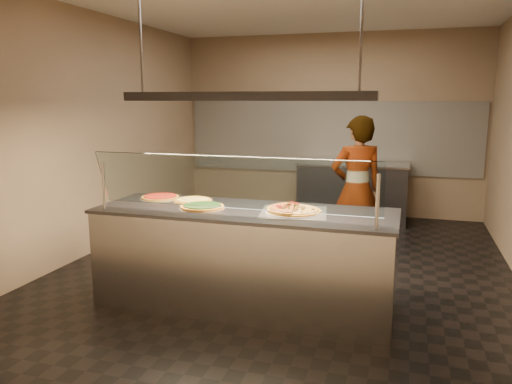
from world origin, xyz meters
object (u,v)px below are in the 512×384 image
(half_pizza_sausage, at_px, (306,211))
(sneeze_guard, at_px, (231,183))
(pizza_tomato, at_px, (161,197))
(prep_table, at_px, (352,192))
(pizza_cheese, at_px, (193,200))
(pizza_spatula, at_px, (190,200))
(worker, at_px, (357,189))
(serving_counter, at_px, (245,258))
(heat_lamp_housing, at_px, (244,96))
(half_pizza_pepperoni, at_px, (281,208))
(pizza_spinach, at_px, (202,207))
(perforated_tray, at_px, (294,212))

(half_pizza_sausage, bearing_deg, sneeze_guard, -149.39)
(sneeze_guard, bearing_deg, pizza_tomato, 149.25)
(pizza_tomato, bearing_deg, prep_table, 66.00)
(pizza_cheese, bearing_deg, sneeze_guard, -41.32)
(pizza_spatula, bearing_deg, worker, 47.17)
(serving_counter, distance_m, worker, 1.94)
(pizza_cheese, xyz_separation_m, heat_lamp_housing, (0.59, -0.17, 1.01))
(half_pizza_sausage, height_order, worker, worker)
(pizza_tomato, distance_m, worker, 2.34)
(half_pizza_pepperoni, distance_m, pizza_spatula, 0.96)
(pizza_spinach, xyz_separation_m, pizza_spatula, (-0.22, 0.20, 0.01))
(pizza_cheese, bearing_deg, pizza_tomato, 170.23)
(pizza_tomato, bearing_deg, half_pizza_sausage, -8.83)
(sneeze_guard, relative_size, prep_table, 1.45)
(perforated_tray, distance_m, prep_table, 3.79)
(pizza_cheese, xyz_separation_m, pizza_spatula, (-0.02, -0.04, 0.01))
(half_pizza_sausage, bearing_deg, pizza_spinach, -175.87)
(serving_counter, height_order, prep_table, same)
(sneeze_guard, xyz_separation_m, half_pizza_pepperoni, (0.35, 0.34, -0.26))
(half_pizza_pepperoni, bearing_deg, prep_table, 86.41)
(sneeze_guard, height_order, prep_table, sneeze_guard)
(serving_counter, xyz_separation_m, sneeze_guard, (-0.00, -0.34, 0.76))
(half_pizza_pepperoni, xyz_separation_m, pizza_cheese, (-0.94, 0.17, -0.02))
(pizza_spinach, bearing_deg, half_pizza_sausage, 4.13)
(pizza_cheese, relative_size, heat_lamp_housing, 0.17)
(pizza_spinach, distance_m, heat_lamp_housing, 1.08)
(pizza_spinach, bearing_deg, pizza_tomato, 152.31)
(half_pizza_pepperoni, bearing_deg, pizza_spinach, -174.53)
(sneeze_guard, bearing_deg, pizza_spinach, 144.90)
(perforated_tray, height_order, pizza_cheese, pizza_cheese)
(prep_table, height_order, heat_lamp_housing, heat_lamp_housing)
(serving_counter, relative_size, pizza_cheese, 6.88)
(half_pizza_pepperoni, height_order, half_pizza_sausage, half_pizza_pepperoni)
(serving_counter, bearing_deg, pizza_tomato, 166.20)
(pizza_spatula, bearing_deg, pizza_spinach, -42.98)
(half_pizza_sausage, xyz_separation_m, heat_lamp_housing, (-0.58, 0.00, 0.99))
(sneeze_guard, bearing_deg, half_pizza_pepperoni, 44.52)
(half_pizza_pepperoni, bearing_deg, serving_counter, 179.93)
(pizza_spinach, bearing_deg, perforated_tray, 4.64)
(half_pizza_sausage, bearing_deg, prep_table, 89.90)
(serving_counter, distance_m, pizza_spinach, 0.62)
(pizza_spinach, bearing_deg, pizza_spatula, 137.02)
(pizza_tomato, bearing_deg, worker, 38.60)
(perforated_tray, xyz_separation_m, pizza_spinach, (-0.85, -0.07, 0.01))
(prep_table, xyz_separation_m, worker, (0.26, -2.06, 0.41))
(serving_counter, xyz_separation_m, half_pizza_sausage, (0.58, -0.00, 0.49))
(sneeze_guard, height_order, pizza_spinach, sneeze_guard)
(half_pizza_pepperoni, height_order, pizza_spatula, half_pizza_pepperoni)
(pizza_tomato, height_order, worker, worker)
(perforated_tray, height_order, pizza_spatula, pizza_spatula)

